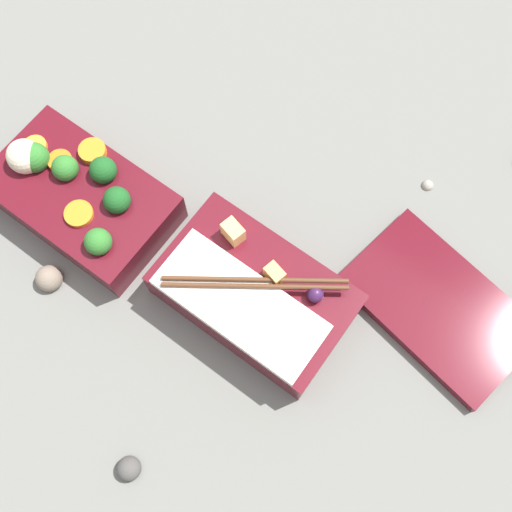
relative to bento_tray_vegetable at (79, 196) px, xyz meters
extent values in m
plane|color=slate|center=(0.11, 0.00, -0.03)|extent=(3.00, 3.00, 0.00)
cube|color=#510F19|center=(0.00, 0.00, -0.01)|extent=(0.20, 0.12, 0.05)
sphere|color=#2D7028|center=(-0.02, 0.01, 0.03)|extent=(0.03, 0.03, 0.03)
sphere|color=#2D7028|center=(0.07, -0.03, 0.03)|extent=(0.03, 0.03, 0.03)
sphere|color=#19511E|center=(0.02, 0.03, 0.03)|extent=(0.03, 0.03, 0.03)
sphere|color=#19511E|center=(0.05, 0.02, 0.03)|extent=(0.03, 0.03, 0.03)
sphere|color=#2D7028|center=(-0.06, 0.00, 0.03)|extent=(0.03, 0.03, 0.03)
cylinder|color=orange|center=(0.03, -0.02, 0.02)|extent=(0.04, 0.04, 0.01)
cylinder|color=orange|center=(-0.03, 0.02, 0.02)|extent=(0.04, 0.04, 0.01)
cylinder|color=orange|center=(-0.07, 0.01, 0.02)|extent=(0.04, 0.04, 0.01)
cylinder|color=orange|center=(-0.01, 0.05, 0.02)|extent=(0.04, 0.04, 0.01)
sphere|color=beige|center=(-0.06, -0.01, 0.03)|extent=(0.04, 0.04, 0.04)
cube|color=#510F19|center=(0.23, 0.03, -0.01)|extent=(0.20, 0.12, 0.05)
cube|color=silver|center=(0.23, 0.00, 0.03)|extent=(0.18, 0.07, 0.01)
cube|color=#EAB266|center=(0.18, 0.06, 0.03)|extent=(0.03, 0.02, 0.02)
cube|color=#F4A356|center=(0.24, 0.05, 0.03)|extent=(0.02, 0.02, 0.02)
sphere|color=#381942|center=(0.28, 0.05, 0.03)|extent=(0.02, 0.02, 0.02)
cylinder|color=#56331E|center=(0.23, 0.02, 0.03)|extent=(0.16, 0.11, 0.01)
cylinder|color=#56331E|center=(0.23, 0.03, 0.03)|extent=(0.16, 0.11, 0.01)
cube|color=#510F19|center=(0.40, 0.14, -0.02)|extent=(0.22, 0.16, 0.01)
sphere|color=gray|center=(0.31, 0.26, -0.03)|extent=(0.01, 0.01, 0.01)
sphere|color=#7A6B5B|center=(0.03, -0.09, -0.02)|extent=(0.03, 0.03, 0.03)
sphere|color=#474442|center=(0.23, -0.19, -0.02)|extent=(0.03, 0.03, 0.03)
camera|label=1|loc=(0.34, -0.12, 0.62)|focal=42.00mm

